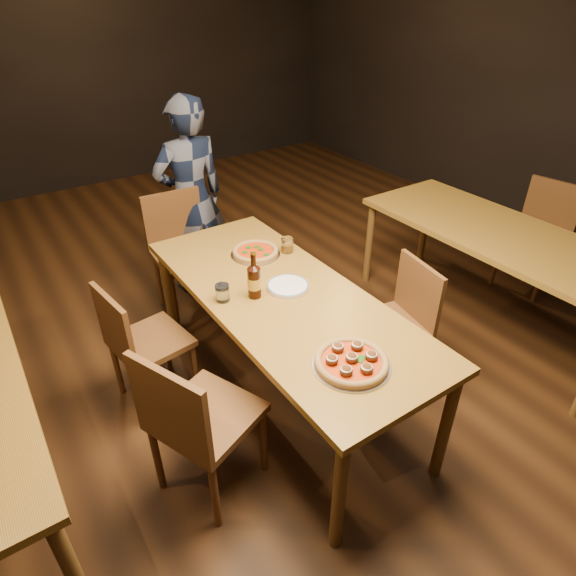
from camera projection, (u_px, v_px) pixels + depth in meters
ground at (284, 393)px, 3.06m from camera, size 9.00×9.00×0.00m
room_shell at (281, 80)px, 2.06m from camera, size 9.00×9.00×9.00m
table_main at (283, 305)px, 2.70m from camera, size 0.80×2.00×0.75m
table_right at (501, 241)px, 3.36m from camera, size 0.80×2.00×0.75m
chair_main_nw at (207, 414)px, 2.29m from camera, size 0.57×0.57×0.94m
chair_main_sw at (150, 340)px, 2.83m from camera, size 0.45×0.45×0.86m
chair_main_e at (389, 325)px, 2.95m from camera, size 0.47×0.47×0.86m
chair_end at (186, 255)px, 3.61m from camera, size 0.47×0.47×0.95m
chair_nbr_right at (535, 236)px, 3.92m from camera, size 0.49×0.49×0.92m
pizza_meatball at (351, 361)px, 2.16m from camera, size 0.36×0.36×0.07m
pizza_margherita at (255, 252)px, 3.04m from camera, size 0.31×0.31×0.04m
plate_stack at (288, 286)px, 2.71m from camera, size 0.24×0.24×0.02m
beer_bottle at (254, 282)px, 2.60m from camera, size 0.07×0.07×0.26m
water_glass at (222, 293)px, 2.59m from camera, size 0.08×0.08×0.10m
amber_glass at (287, 245)px, 3.06m from camera, size 0.08×0.08×0.09m
diner at (191, 199)px, 3.75m from camera, size 0.58×0.39×1.56m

